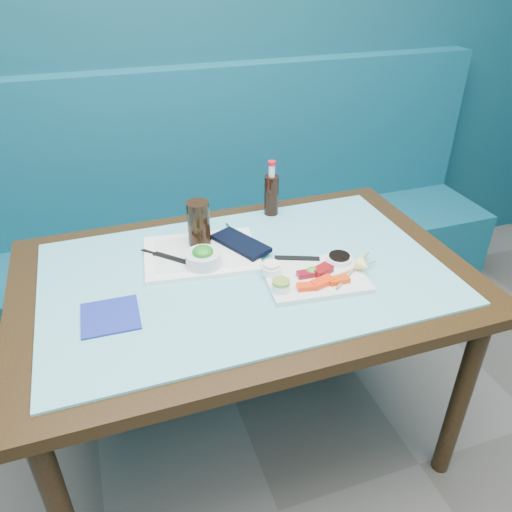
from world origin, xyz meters
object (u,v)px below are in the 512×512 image
object	(u,v)px
dining_table	(245,295)
blue_napkin	(110,316)
cola_glass	(199,224)
sashimi_plate	(315,278)
cola_bottle_body	(271,195)
serving_tray	(201,254)
booth_bench	(193,246)
seaweed_bowl	(203,259)

from	to	relation	value
dining_table	blue_napkin	size ratio (longest dim) A/B	9.04
dining_table	cola_glass	world-z (taller)	cola_glass
sashimi_plate	cola_bottle_body	bearing A→B (deg)	92.52
blue_napkin	sashimi_plate	bearing A→B (deg)	-1.61
serving_tray	cola_bottle_body	distance (m)	0.39
booth_bench	blue_napkin	xyz separation A→B (m)	(-0.42, -0.93, 0.39)
cola_bottle_body	cola_glass	bearing A→B (deg)	-153.45
booth_bench	sashimi_plate	xyz separation A→B (m)	(0.19, -0.95, 0.39)
seaweed_bowl	blue_napkin	distance (m)	0.34
cola_glass	cola_bottle_body	world-z (taller)	cola_glass
dining_table	cola_bottle_body	size ratio (longest dim) A/B	9.32
sashimi_plate	serving_tray	world-z (taller)	sashimi_plate
dining_table	booth_bench	bearing A→B (deg)	90.00
cola_bottle_body	blue_napkin	xyz separation A→B (m)	(-0.63, -0.44, -0.07)
seaweed_bowl	cola_glass	size ratio (longest dim) A/B	0.71
booth_bench	blue_napkin	bearing A→B (deg)	-113.99
cola_glass	sashimi_plate	bearing A→B (deg)	-46.51
seaweed_bowl	blue_napkin	world-z (taller)	seaweed_bowl
blue_napkin	serving_tray	bearing A→B (deg)	36.32
dining_table	seaweed_bowl	distance (m)	0.18
sashimi_plate	blue_napkin	xyz separation A→B (m)	(-0.60, 0.02, -0.00)
sashimi_plate	serving_tray	size ratio (longest dim) A/B	0.82
seaweed_bowl	serving_tray	bearing A→B (deg)	82.41
cola_bottle_body	blue_napkin	world-z (taller)	cola_bottle_body
booth_bench	cola_glass	xyz separation A→B (m)	(-0.10, -0.65, 0.47)
serving_tray	cola_bottle_body	size ratio (longest dim) A/B	2.42
sashimi_plate	cola_glass	bearing A→B (deg)	139.44
dining_table	sashimi_plate	bearing A→B (deg)	-30.62
booth_bench	dining_table	world-z (taller)	booth_bench
dining_table	serving_tray	size ratio (longest dim) A/B	3.85
booth_bench	cola_bottle_body	bearing A→B (deg)	-66.57
seaweed_bowl	dining_table	bearing A→B (deg)	-26.60
cola_bottle_body	blue_napkin	distance (m)	0.77
sashimi_plate	cola_bottle_body	size ratio (longest dim) A/B	1.99
cola_bottle_body	serving_tray	bearing A→B (deg)	-146.76
cola_glass	blue_napkin	distance (m)	0.43
dining_table	cola_glass	distance (m)	0.28
serving_tray	blue_napkin	xyz separation A→B (m)	(-0.31, -0.23, -0.00)
cola_bottle_body	sashimi_plate	bearing A→B (deg)	-93.42
sashimi_plate	cola_bottle_body	distance (m)	0.46
booth_bench	blue_napkin	distance (m)	1.09
dining_table	cola_glass	bearing A→B (deg)	117.08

